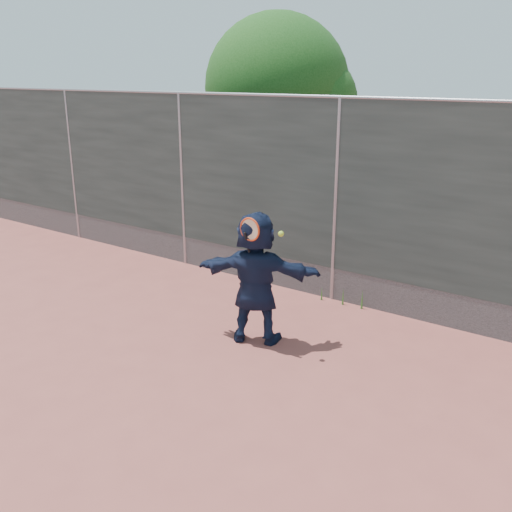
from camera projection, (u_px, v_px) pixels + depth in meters
The scene contains 6 objects.
ground at pixel (177, 400), 6.07m from camera, with size 80.00×80.00×0.00m, color #9E4C42.
player at pixel (256, 278), 7.18m from camera, with size 1.60×0.51×1.72m, color #151F3A.
fence at pixel (336, 198), 8.31m from camera, with size 20.00×0.06×3.03m.
swing_action at pixel (253, 231), 6.78m from camera, with size 0.57×0.16×0.51m.
tree_left at pixel (284, 92), 11.82m from camera, with size 3.15×3.00×4.53m.
weed_clump at pixel (346, 297), 8.50m from camera, with size 0.68×0.07×0.30m.
Camera 1 is at (3.74, -3.85, 3.33)m, focal length 40.00 mm.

